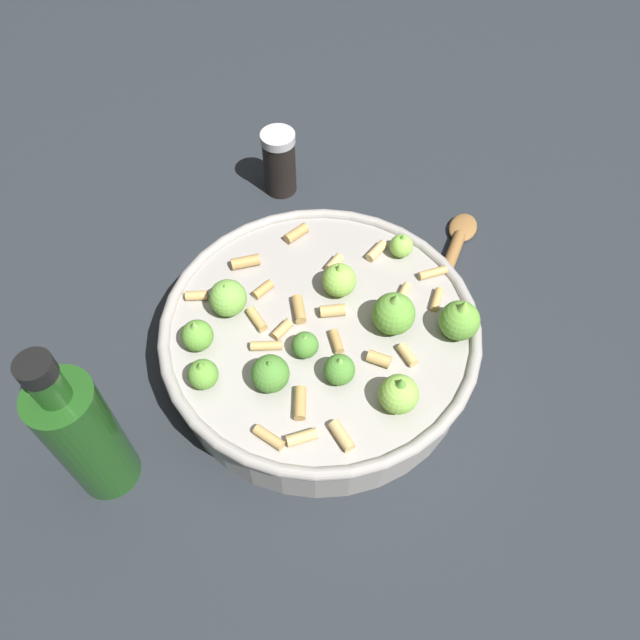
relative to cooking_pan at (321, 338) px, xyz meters
The scene contains 5 objects.
ground_plane 0.04m from the cooking_pan, 155.70° to the left, with size 2.40×2.40×0.00m, color #23282D.
cooking_pan is the anchor object (origin of this frame).
pepper_shaker 0.29m from the cooking_pan, 125.35° to the left, with size 0.05×0.05×0.09m.
olive_oil_bottle 0.26m from the cooking_pan, 123.57° to the right, with size 0.06×0.06×0.21m.
wooden_spoon 0.22m from the cooking_pan, 64.60° to the left, with size 0.04×0.21×0.02m.
Camera 1 is at (0.15, -0.34, 0.60)m, focal length 34.54 mm.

